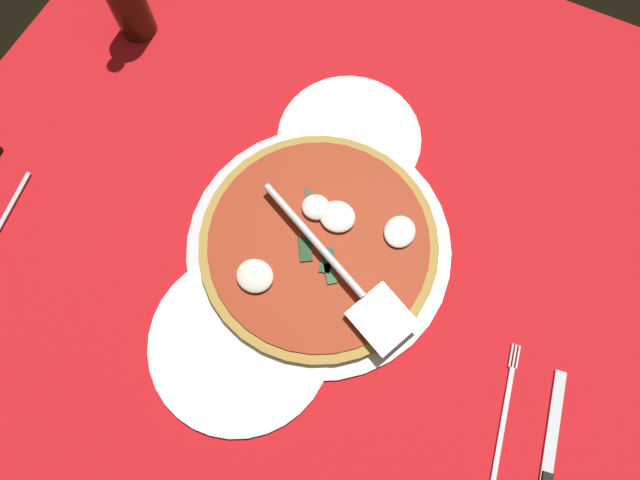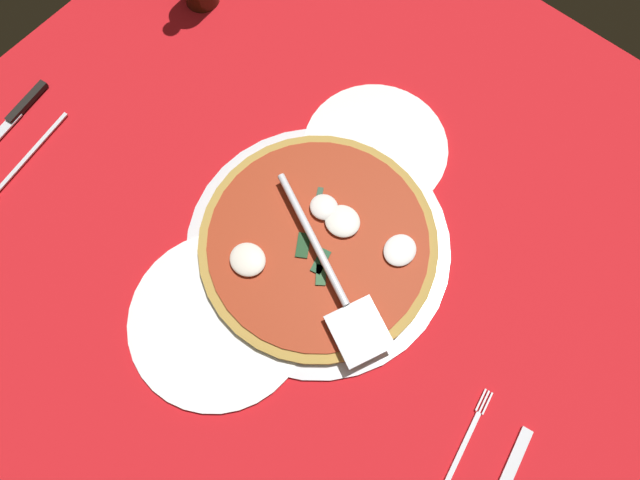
{
  "view_description": "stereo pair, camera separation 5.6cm",
  "coord_description": "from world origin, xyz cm",
  "px_view_note": "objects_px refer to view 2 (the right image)",
  "views": [
    {
      "loc": [
        20.22,
        12.48,
        69.4
      ],
      "look_at": [
        -0.39,
        2.37,
        1.95
      ],
      "focal_mm": 29.64,
      "sensor_mm": 36.0,
      "label": 1
    },
    {
      "loc": [
        17.15,
        17.17,
        69.4
      ],
      "look_at": [
        -0.39,
        2.37,
        1.95
      ],
      "focal_mm": 29.64,
      "sensor_mm": 36.0,
      "label": 2
    }
  ],
  "objects_px": {
    "dinner_plate_left": "(375,147)",
    "pizza": "(320,240)",
    "dinner_plate_right": "(219,319)",
    "pizza_server": "(331,275)",
    "place_setting_near": "(17,142)"
  },
  "relations": [
    {
      "from": "dinner_plate_left",
      "to": "pizza_server",
      "type": "bearing_deg",
      "value": 21.9
    },
    {
      "from": "dinner_plate_right",
      "to": "pizza",
      "type": "distance_m",
      "value": 0.17
    },
    {
      "from": "dinner_plate_right",
      "to": "place_setting_near",
      "type": "relative_size",
      "value": 1.14
    },
    {
      "from": "dinner_plate_left",
      "to": "place_setting_near",
      "type": "distance_m",
      "value": 0.53
    },
    {
      "from": "place_setting_near",
      "to": "pizza_server",
      "type": "bearing_deg",
      "value": 97.06
    },
    {
      "from": "dinner_plate_right",
      "to": "pizza",
      "type": "relative_size",
      "value": 0.73
    },
    {
      "from": "dinner_plate_left",
      "to": "pizza_server",
      "type": "xyz_separation_m",
      "value": [
        0.2,
        0.08,
        0.03
      ]
    },
    {
      "from": "dinner_plate_left",
      "to": "dinner_plate_right",
      "type": "height_order",
      "value": "same"
    },
    {
      "from": "pizza_server",
      "to": "place_setting_near",
      "type": "xyz_separation_m",
      "value": [
        0.14,
        -0.49,
        -0.04
      ]
    },
    {
      "from": "dinner_plate_left",
      "to": "pizza",
      "type": "height_order",
      "value": "pizza"
    },
    {
      "from": "dinner_plate_left",
      "to": "dinner_plate_right",
      "type": "xyz_separation_m",
      "value": [
        0.33,
        0.0,
        0.0
      ]
    },
    {
      "from": "pizza_server",
      "to": "dinner_plate_right",
      "type": "bearing_deg",
      "value": -96.94
    },
    {
      "from": "dinner_plate_left",
      "to": "place_setting_near",
      "type": "bearing_deg",
      "value": -50.84
    },
    {
      "from": "dinner_plate_right",
      "to": "pizza_server",
      "type": "height_order",
      "value": "pizza_server"
    },
    {
      "from": "pizza_server",
      "to": "place_setting_near",
      "type": "relative_size",
      "value": 1.26
    }
  ]
}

